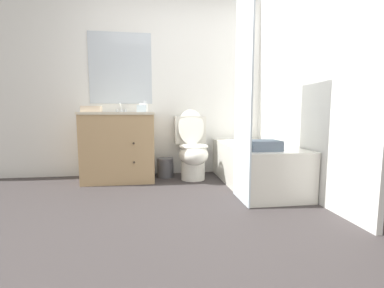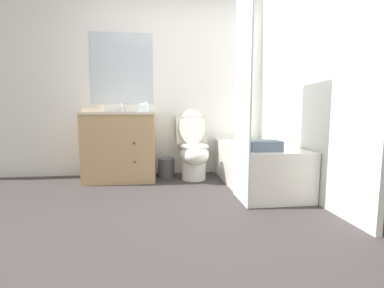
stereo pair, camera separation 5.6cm
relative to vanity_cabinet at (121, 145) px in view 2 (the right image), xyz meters
name	(u,v)px [view 2 (the right image)]	position (x,y,z in m)	size (l,w,h in m)	color
ground_plane	(192,217)	(0.75, -1.34, -0.44)	(14.00, 14.00, 0.00)	#383333
wall_back	(178,84)	(0.75, 0.31, 0.81)	(8.00, 0.06, 2.50)	silver
wall_right	(290,77)	(1.97, -0.53, 0.81)	(0.05, 2.62, 2.50)	silver
vanity_cabinet	(121,145)	(0.00, 0.00, 0.00)	(0.88, 0.61, 0.86)	tan
sink_faucet	(122,110)	(0.00, 0.20, 0.45)	(0.14, 0.12, 0.12)	silver
toilet	(193,150)	(0.92, -0.06, -0.06)	(0.41, 0.69, 0.90)	silver
bathtub	(255,164)	(1.60, -0.46, -0.20)	(0.66, 1.50, 0.49)	silver
shower_curtain	(243,100)	(1.26, -1.01, 0.53)	(0.01, 0.45, 1.93)	silver
wastebasket	(166,167)	(0.57, 0.07, -0.31)	(0.22, 0.22, 0.25)	#4C4C51
tissue_box	(143,109)	(0.28, -0.01, 0.47)	(0.11, 0.13, 0.11)	silver
soap_dispenser	(146,108)	(0.32, 0.05, 0.48)	(0.06, 0.06, 0.14)	white
hand_towel_folded	(93,109)	(-0.29, -0.16, 0.46)	(0.22, 0.12, 0.07)	beige
bath_towel_folded	(263,146)	(1.48, -0.99, 0.09)	(0.30, 0.23, 0.10)	slate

